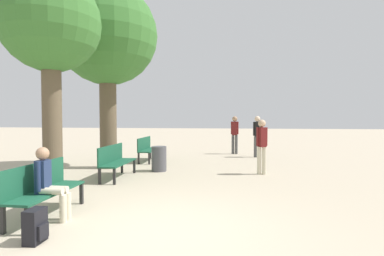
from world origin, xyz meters
TOP-DOWN VIEW (x-y plane):
  - ground_plane at (0.00, 0.00)m, footprint 80.00×80.00m
  - bench_row_0 at (-2.04, 0.44)m, footprint 0.48×1.68m
  - bench_row_1 at (-2.04, 3.73)m, footprint 0.48×1.68m
  - bench_row_2 at (-2.04, 7.01)m, footprint 0.48×1.68m
  - tree_row_0 at (-2.91, 2.15)m, footprint 2.26×2.26m
  - tree_row_1 at (-2.91, 5.34)m, footprint 3.34×3.34m
  - person_seated at (-1.80, 0.28)m, footprint 0.55×0.31m
  - backpack at (-1.45, -0.58)m, footprint 0.23×0.30m
  - pedestrian_near at (2.12, 4.83)m, footprint 0.33×0.29m
  - pedestrian_mid at (1.38, 9.70)m, footprint 0.36×0.24m
  - pedestrian_far at (2.33, 8.70)m, footprint 0.36×0.28m
  - trash_bin at (-1.06, 4.94)m, footprint 0.47×0.47m

SIDE VIEW (x-z plane):
  - ground_plane at x=0.00m, z-range 0.00..0.00m
  - backpack at x=-1.45m, z-range 0.00..0.46m
  - trash_bin at x=-1.06m, z-range 0.00..0.79m
  - bench_row_0 at x=-2.04m, z-range 0.07..0.99m
  - bench_row_1 at x=-2.04m, z-range 0.07..0.99m
  - bench_row_2 at x=-2.04m, z-range 0.07..0.99m
  - person_seated at x=-1.80m, z-range 0.05..1.27m
  - pedestrian_near at x=2.12m, z-range 0.12..1.76m
  - pedestrian_mid at x=1.38m, z-range 0.13..1.88m
  - pedestrian_far at x=2.33m, z-range 0.13..1.89m
  - tree_row_0 at x=-2.91m, z-range 1.27..6.30m
  - tree_row_1 at x=-2.91m, z-range 1.32..7.46m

